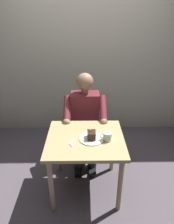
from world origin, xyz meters
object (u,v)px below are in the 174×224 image
(dining_table, at_px, (85,146))
(chair, at_px, (85,122))
(coffee_cup, at_px, (107,136))
(seated_person, at_px, (85,119))
(cake_slice, at_px, (91,135))
(dessert_spoon, at_px, (72,143))

(dining_table, height_order, chair, chair)
(coffee_cup, bearing_deg, seated_person, -69.38)
(dining_table, distance_m, coffee_cup, 0.27)
(cake_slice, bearing_deg, dining_table, -19.31)
(coffee_cup, bearing_deg, dining_table, -12.39)
(chair, height_order, dessert_spoon, chair)
(dining_table, distance_m, cake_slice, 0.17)
(dining_table, distance_m, chair, 0.72)
(seated_person, xyz_separation_m, coffee_cup, (-0.22, 0.59, 0.12))
(dining_table, distance_m, seated_person, 0.54)
(dining_table, height_order, coffee_cup, coffee_cup)
(seated_person, height_order, cake_slice, seated_person)
(dining_table, xyz_separation_m, dessert_spoon, (0.13, 0.10, 0.11))
(seated_person, relative_size, coffee_cup, 10.22)
(seated_person, bearing_deg, dining_table, 90.00)
(dining_table, height_order, cake_slice, cake_slice)
(dining_table, xyz_separation_m, coffee_cup, (-0.22, 0.05, 0.15))
(coffee_cup, height_order, dessert_spoon, coffee_cup)
(coffee_cup, xyz_separation_m, dessert_spoon, (0.36, 0.06, -0.04))
(coffee_cup, bearing_deg, dessert_spoon, 8.80)
(chair, distance_m, cake_slice, 0.79)
(coffee_cup, bearing_deg, cake_slice, -9.52)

